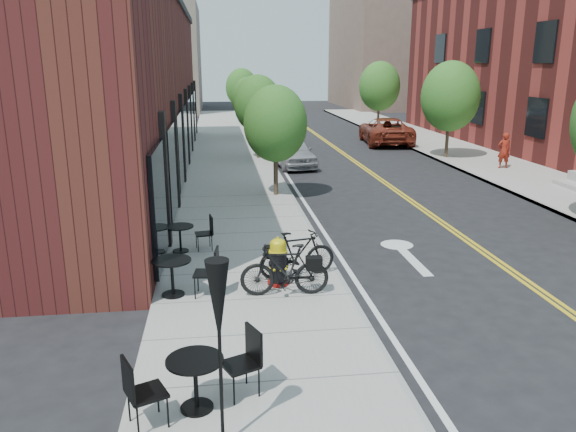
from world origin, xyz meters
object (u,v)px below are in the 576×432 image
bistro_set_a (195,376)px  parked_car_a (292,152)px  bistro_set_b (172,272)px  fire_hydrant (278,262)px  pedestrian (504,150)px  bicycle_right (297,254)px  parked_car_b (284,133)px  parked_car_far (386,131)px  patio_umbrella (219,316)px  bicycle_left (285,270)px  parked_car_c (270,121)px  bistro_set_c (180,235)px

bistro_set_a → parked_car_a: size_ratio=0.46×
bistro_set_b → fire_hydrant: bearing=15.3°
parked_car_a → pedestrian: pedestrian is taller
bicycle_right → parked_car_b: 21.46m
bistro_set_a → parked_car_far: parked_car_far is taller
bistro_set_a → fire_hydrant: bearing=45.5°
bistro_set_b → patio_umbrella: size_ratio=0.77×
bicycle_left → bistro_set_b: 2.24m
patio_umbrella → parked_car_c: (3.88, 33.84, -1.18)m
bistro_set_a → parked_car_far: (10.27, 25.30, 0.16)m
parked_car_c → parked_car_b: bearing=-85.6°
patio_umbrella → bistro_set_b: bearing=101.0°
bistro_set_b → parked_car_c: parked_car_c is taller
parked_car_c → fire_hydrant: bearing=-91.8°
pedestrian → parked_car_c: bearing=-56.0°
bistro_set_b → patio_umbrella: patio_umbrella is taller
parked_car_a → bicycle_left: bearing=-105.7°
parked_car_a → parked_car_far: bearing=38.7°
bicycle_left → parked_car_far: (8.62, 21.64, 0.12)m
parked_car_far → bicycle_left: bearing=74.5°
bicycle_right → parked_car_b: bearing=-18.3°
bistro_set_a → bistro_set_c: 6.69m
bicycle_right → parked_car_far: (8.22, 20.67, 0.13)m
fire_hydrant → patio_umbrella: 5.34m
fire_hydrant → patio_umbrella: (-1.24, -5.05, 1.23)m
parked_car_a → parked_car_c: parked_car_a is taller
bicycle_right → parked_car_b: size_ratio=0.45×
parked_car_a → parked_car_far: (6.45, 6.70, 0.10)m
bistro_set_c → parked_car_c: bearing=70.4°
bistro_set_c → bicycle_left: bearing=-62.7°
bicycle_right → patio_umbrella: size_ratio=0.72×
bistro_set_c → parked_car_a: size_ratio=0.41×
bicycle_right → pedestrian: 16.03m
bicycle_right → bistro_set_b: bearing=92.8°
parked_car_a → parked_car_c: bearing=81.0°
bistro_set_b → parked_car_c: 29.49m
bicycle_left → bistro_set_b: bicycle_left is taller
fire_hydrant → pedestrian: 16.63m
fire_hydrant → parked_car_far: size_ratio=0.19×
patio_umbrella → pedestrian: size_ratio=1.54×
bicycle_right → parked_car_b: (2.31, 21.33, -0.00)m
bistro_set_a → bistro_set_c: (-0.58, 6.66, -0.06)m
parked_car_c → bicycle_right: bearing=-91.0°
bicycle_right → patio_umbrella: (-1.70, -5.44, 1.21)m
bistro_set_b → bistro_set_a: bearing=-74.4°
parked_car_far → bicycle_right: bearing=74.5°
bicycle_right → parked_car_far: size_ratio=0.31×
bistro_set_a → patio_umbrella: patio_umbrella is taller
bistro_set_a → parked_car_a: 18.99m
parked_car_b → parked_car_far: 5.95m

